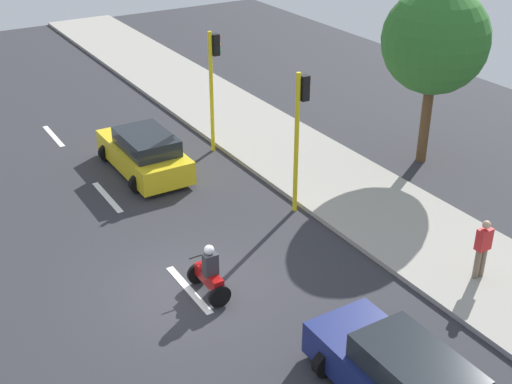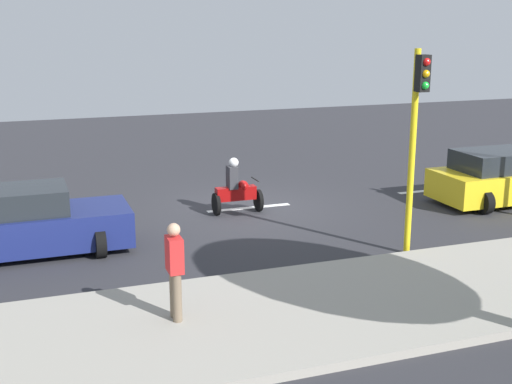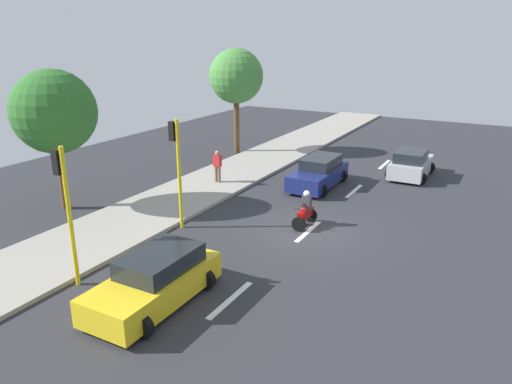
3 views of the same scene
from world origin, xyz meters
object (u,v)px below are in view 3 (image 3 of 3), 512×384
at_px(motorcycle, 305,212).
at_px(traffic_light_midblock, 177,158).
at_px(car_dark_blue, 319,173).
at_px(pedestrian_near_signal, 217,165).
at_px(car_silver, 411,164).
at_px(street_tree_south, 236,77).
at_px(car_yellow_cab, 155,281).
at_px(street_tree_north, 54,112).
at_px(traffic_light_corner, 65,197).

distance_m(motorcycle, traffic_light_midblock, 5.66).
relative_size(car_dark_blue, pedestrian_near_signal, 2.65).
bearing_deg(car_silver, street_tree_south, -1.28).
height_order(car_dark_blue, street_tree_south, street_tree_south).
distance_m(car_silver, traffic_light_midblock, 14.07).
xyz_separation_m(car_yellow_cab, pedestrian_near_signal, (4.84, -10.78, 0.35)).
height_order(traffic_light_midblock, street_tree_south, street_tree_south).
height_order(car_silver, street_tree_north, street_tree_north).
bearing_deg(car_dark_blue, car_yellow_cab, 90.31).
height_order(car_yellow_cab, traffic_light_corner, traffic_light_corner).
relative_size(car_silver, pedestrian_near_signal, 2.25).
bearing_deg(traffic_light_midblock, car_yellow_cab, 120.55).
bearing_deg(car_dark_blue, traffic_light_corner, 77.78).
height_order(car_yellow_cab, street_tree_south, street_tree_south).
bearing_deg(street_tree_north, pedestrian_near_signal, -122.53).
bearing_deg(car_silver, car_dark_blue, 46.72).
height_order(car_dark_blue, car_yellow_cab, same).
bearing_deg(motorcycle, car_yellow_cab, 78.87).
xyz_separation_m(car_dark_blue, motorcycle, (-1.57, 5.47, -0.07)).
relative_size(traffic_light_corner, street_tree_south, 0.66).
bearing_deg(pedestrian_near_signal, car_dark_blue, -154.02).
bearing_deg(traffic_light_corner, pedestrian_near_signal, -80.56).
xyz_separation_m(motorcycle, traffic_light_corner, (4.49, 8.00, 2.29)).
height_order(car_silver, traffic_light_midblock, traffic_light_midblock).
relative_size(car_dark_blue, street_tree_north, 0.72).
relative_size(pedestrian_near_signal, traffic_light_midblock, 0.38).
bearing_deg(car_dark_blue, motorcycle, 106.03).
distance_m(car_silver, pedestrian_near_signal, 10.75).
relative_size(motorcycle, traffic_light_midblock, 0.34).
relative_size(car_yellow_cab, traffic_light_midblock, 0.98).
relative_size(car_dark_blue, car_yellow_cab, 1.02).
bearing_deg(pedestrian_near_signal, motorcycle, 153.62).
bearing_deg(car_dark_blue, pedestrian_near_signal, 25.98).
height_order(street_tree_south, street_tree_north, street_tree_south).
bearing_deg(street_tree_south, street_tree_north, 84.37).
bearing_deg(motorcycle, street_tree_south, -47.01).
bearing_deg(traffic_light_corner, motorcycle, -119.30).
distance_m(pedestrian_near_signal, traffic_light_midblock, 6.30).
xyz_separation_m(motorcycle, street_tree_south, (9.15, -9.81, 4.36)).
height_order(motorcycle, street_tree_north, street_tree_north).
distance_m(pedestrian_near_signal, traffic_light_corner, 11.46).
xyz_separation_m(car_dark_blue, street_tree_south, (7.57, -4.34, 4.30)).
bearing_deg(pedestrian_near_signal, car_yellow_cab, 114.19).
bearing_deg(street_tree_south, traffic_light_midblock, 110.61).
relative_size(car_dark_blue, street_tree_south, 0.66).
height_order(car_yellow_cab, pedestrian_near_signal, pedestrian_near_signal).
height_order(car_silver, motorcycle, motorcycle).
bearing_deg(pedestrian_near_signal, car_silver, -143.36).
xyz_separation_m(car_yellow_cab, street_tree_north, (8.93, -4.37, 3.69)).
height_order(motorcycle, traffic_light_midblock, traffic_light_midblock).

